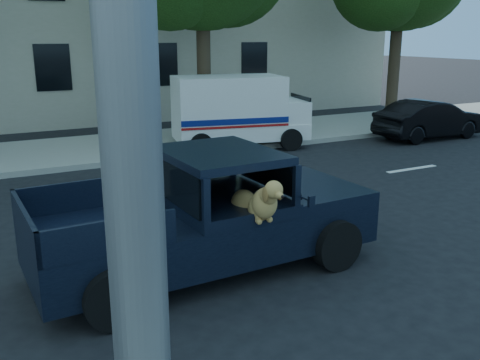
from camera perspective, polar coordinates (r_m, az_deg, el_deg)
The scene contains 7 objects.
ground at distance 7.37m, azimuth -9.05°, elevation -11.74°, with size 120.00×120.00×0.00m, color black.
far_sidewalk at distance 15.93m, azimuth -19.82°, elevation 2.62°, with size 60.00×4.00×0.15m, color gray.
lane_stripes at distance 10.97m, azimuth -4.90°, elevation -2.36°, with size 21.60×0.14×0.01m, color silver, non-canonical shape.
building_main at distance 23.33m, azimuth -15.97°, elevation 17.65°, with size 26.00×6.00×9.00m, color #C1B59F.
pickup_truck at distance 7.70m, azimuth -4.14°, elevation -5.56°, with size 4.94×2.55×1.74m.
mail_truck at distance 16.10m, azimuth -0.32°, elevation 6.77°, with size 4.18×2.63×2.13m.
parked_sedan at distance 18.62m, azimuth 19.61°, elevation 6.11°, with size 3.82×1.33×1.26m, color black.
Camera 1 is at (-1.99, -6.26, 3.33)m, focal length 40.00 mm.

